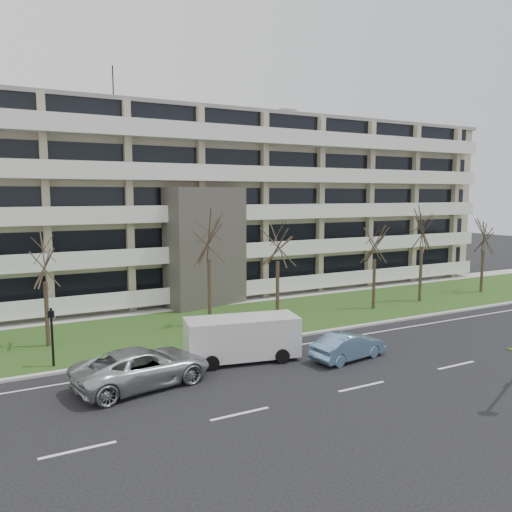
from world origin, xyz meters
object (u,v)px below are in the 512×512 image
blue_sedan (348,346)px  white_van (243,335)px  pedestrian_signal (52,330)px  silver_pickup (143,367)px

blue_sedan → white_van: (-4.86, 2.40, 0.64)m
blue_sedan → pedestrian_signal: (-13.67, 5.75, 1.20)m
blue_sedan → pedestrian_signal: size_ratio=1.42×
silver_pickup → pedestrian_signal: pedestrian_signal is taller
silver_pickup → blue_sedan: (10.36, -1.38, -0.15)m
white_van → pedestrian_signal: size_ratio=2.03×
pedestrian_signal → silver_pickup: bearing=-38.9°
silver_pickup → pedestrian_signal: (-3.31, 4.37, 1.05)m
blue_sedan → pedestrian_signal: pedestrian_signal is taller
silver_pickup → white_van: 5.61m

